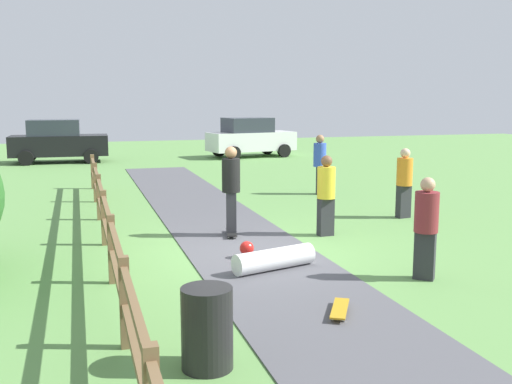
{
  "coord_description": "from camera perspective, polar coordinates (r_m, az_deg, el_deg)",
  "views": [
    {
      "loc": [
        -3.05,
        -10.64,
        2.9
      ],
      "look_at": [
        0.39,
        0.81,
        1.0
      ],
      "focal_mm": 41.98,
      "sensor_mm": 36.0,
      "label": 1
    }
  ],
  "objects": [
    {
      "name": "bystander_yellow",
      "position": [
        12.62,
        6.69,
        0.02
      ],
      "size": [
        0.41,
        0.41,
        1.7
      ],
      "color": "#2D2D33",
      "rests_on": "ground_plane"
    },
    {
      "name": "parked_car_white",
      "position": [
        29.35,
        -0.55,
        5.22
      ],
      "size": [
        4.43,
        2.56,
        1.92
      ],
      "color": "silver",
      "rests_on": "ground_plane"
    },
    {
      "name": "asphalt_path",
      "position": [
        11.44,
        -0.69,
        -5.6
      ],
      "size": [
        2.4,
        28.0,
        0.02
      ],
      "primitive_type": "cube",
      "color": "#515156",
      "rests_on": "ground_plane"
    },
    {
      "name": "parked_car_black",
      "position": [
        28.22,
        -18.35,
        4.62
      ],
      "size": [
        4.24,
        2.08,
        1.92
      ],
      "color": "black",
      "rests_on": "ground_plane"
    },
    {
      "name": "bystander_blue",
      "position": [
        18.07,
        6.09,
        2.91
      ],
      "size": [
        0.5,
        0.5,
        1.79
      ],
      "color": "#2D2D33",
      "rests_on": "ground_plane"
    },
    {
      "name": "ground_plane",
      "position": [
        11.44,
        -0.69,
        -5.65
      ],
      "size": [
        60.0,
        60.0,
        0.0
      ],
      "primitive_type": "plane",
      "color": "#60934C"
    },
    {
      "name": "skater_fallen",
      "position": [
        10.2,
        1.51,
        -6.31
      ],
      "size": [
        1.53,
        1.34,
        0.36
      ],
      "color": "white",
      "rests_on": "asphalt_path"
    },
    {
      "name": "wooden_fence",
      "position": [
        10.88,
        -13.99,
        -3.08
      ],
      "size": [
        0.12,
        18.12,
        1.1
      ],
      "color": "brown",
      "rests_on": "ground_plane"
    },
    {
      "name": "skateboard_loose",
      "position": [
        8.26,
        7.99,
        -10.95
      ],
      "size": [
        0.57,
        0.8,
        0.08
      ],
      "color": "#BF8C19",
      "rests_on": "asphalt_path"
    },
    {
      "name": "trash_bin",
      "position": [
        6.59,
        -4.69,
        -12.8
      ],
      "size": [
        0.56,
        0.56,
        0.9
      ],
      "primitive_type": "cylinder",
      "color": "black",
      "rests_on": "ground_plane"
    },
    {
      "name": "skater_riding",
      "position": [
        12.45,
        -2.39,
        0.58
      ],
      "size": [
        0.45,
        0.82,
        1.88
      ],
      "color": "black",
      "rests_on": "asphalt_path"
    },
    {
      "name": "bystander_maroon",
      "position": [
        9.89,
        15.9,
        -2.94
      ],
      "size": [
        0.54,
        0.54,
        1.65
      ],
      "color": "#2D2D33",
      "rests_on": "ground_plane"
    },
    {
      "name": "bystander_orange",
      "position": [
        14.86,
        13.95,
        1.14
      ],
      "size": [
        0.43,
        0.43,
        1.69
      ],
      "color": "#2D2D33",
      "rests_on": "ground_plane"
    }
  ]
}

